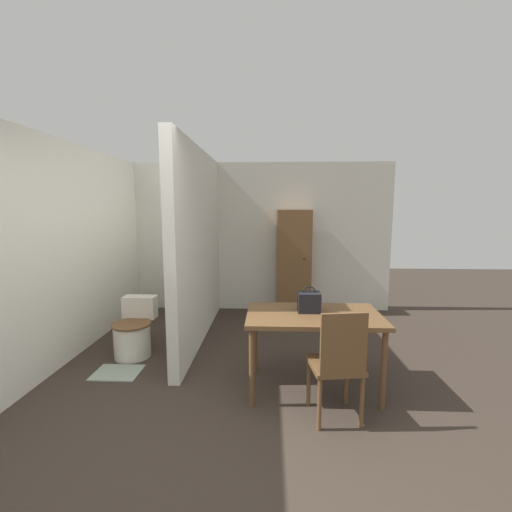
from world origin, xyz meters
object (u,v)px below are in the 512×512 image
Objects in this scene: toilet at (134,332)px; wooden_cabinet at (294,262)px; dining_table at (313,322)px; wooden_chair at (338,362)px; handbag at (309,302)px.

toilet is 0.38× the size of wooden_cabinet.
dining_table is 2.46m from wooden_cabinet.
wooden_chair reaches higher than toilet.
wooden_cabinet reaches higher than dining_table.
wooden_chair is at bearing -29.40° from toilet.
handbag is 2.39m from wooden_cabinet.
wooden_cabinet is (2.01, 1.74, 0.59)m from toilet.
wooden_cabinet is at bearing 85.42° from wooden_chair.
wooden_cabinet reaches higher than handbag.
handbag is at bearing 99.33° from wooden_chair.
wooden_chair is 0.69m from handbag.
toilet is 2.72m from wooden_cabinet.
dining_table is 4.98× the size of handbag.
wooden_chair is 3.79× the size of handbag.
handbag is at bearing 122.82° from dining_table.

